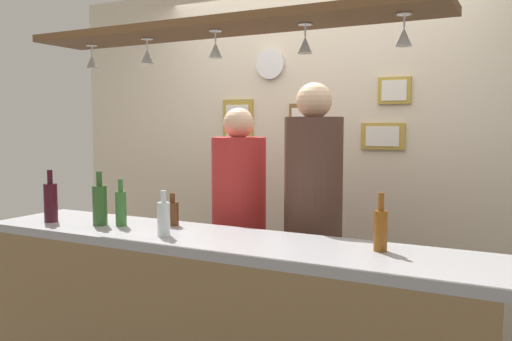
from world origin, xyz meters
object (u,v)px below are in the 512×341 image
Objects in this scene: bottle_beer_brown_stubby at (173,213)px; picture_frame_caricature at (238,121)px; bottle_champagne_green at (100,204)px; bottle_wine_dark_red at (51,201)px; bottle_beer_green_import at (121,207)px; wall_clock at (270,64)px; bottle_soda_clear at (164,218)px; picture_frame_upper_small at (394,90)px; person_left_red_shirt at (239,212)px; bottle_beer_amber_tall at (381,229)px; person_right_brown_shirt at (313,203)px; picture_frame_lower_pair at (383,136)px; picture_frame_crest at (301,121)px.

picture_frame_caricature is (-0.29, 1.26, 0.51)m from bottle_beer_brown_stubby.
bottle_champagne_green is 0.33m from bottle_wine_dark_red.
bottle_beer_green_import is (-0.25, -0.14, 0.03)m from bottle_beer_brown_stubby.
picture_frame_caricature reaches higher than bottle_beer_brown_stubby.
bottle_soda_clear is at bearing -84.70° from wall_clock.
wall_clock is (-0.01, 1.25, 0.94)m from bottle_beer_brown_stubby.
picture_frame_upper_small is (1.28, 1.44, 0.67)m from bottle_champagne_green.
person_left_red_shirt is at bearing -60.22° from picture_frame_caricature.
bottle_wine_dark_red is at bearing -168.27° from bottle_beer_green_import.
wall_clock is (-1.18, 1.32, 0.91)m from bottle_beer_amber_tall.
picture_frame_caricature is at bearing 141.04° from person_right_brown_shirt.
bottle_beer_amber_tall is (1.17, -0.06, 0.03)m from bottle_beer_brown_stubby.
person_right_brown_shirt is at bearing 34.48° from bottle_champagne_green.
bottle_wine_dark_red is (-1.32, -0.74, 0.02)m from person_right_brown_shirt.
bottle_beer_brown_stubby is 0.60× the size of picture_frame_lower_pair.
bottle_champagne_green is (-0.37, -0.18, 0.05)m from bottle_beer_brown_stubby.
bottle_beer_brown_stubby is at bearing -104.86° from person_left_red_shirt.
picture_frame_caricature reaches higher than bottle_wine_dark_red.
person_right_brown_shirt is 5.20× the size of picture_frame_caricature.
bottle_beer_brown_stubby is at bearing -100.73° from picture_frame_crest.
bottle_beer_amber_tall is 1.18× the size of picture_frame_upper_small.
bottle_soda_clear is at bearing -123.49° from person_right_brown_shirt.
picture_frame_crest reaches higher than person_left_red_shirt.
picture_frame_upper_small reaches higher than picture_frame_lower_pair.
picture_frame_lower_pair is at bearing 180.00° from picture_frame_upper_small.
picture_frame_upper_small reaches higher than person_right_brown_shirt.
bottle_soda_clear is 0.50m from bottle_champagne_green.
bottle_wine_dark_red is at bearing -161.45° from bottle_beer_brown_stubby.
person_right_brown_shirt is 0.97m from picture_frame_crest.
picture_frame_lower_pair is (0.61, 0.00, -0.10)m from picture_frame_crest.
wall_clock is (-0.93, -0.01, 0.22)m from picture_frame_upper_small.
bottle_beer_brown_stubby is 0.60× the size of bottle_wine_dark_red.
bottle_beer_amber_tall is 1.00× the size of picture_frame_crest.
person_right_brown_shirt reaches higher than bottle_beer_brown_stubby.
wall_clock reaches higher than person_right_brown_shirt.
person_left_red_shirt is 1.25m from wall_clock.
picture_frame_upper_small is 0.32m from picture_frame_lower_pair.
bottle_wine_dark_red is 1.82m from picture_frame_crest.
picture_frame_lower_pair is at bearing 103.95° from bottle_beer_amber_tall.
person_right_brown_shirt reaches higher than bottle_champagne_green.
bottle_champagne_green is at bearing -131.81° from picture_frame_upper_small.
bottle_beer_brown_stubby is 1.72m from picture_frame_upper_small.
wall_clock is (0.24, 1.39, 0.91)m from bottle_beer_green_import.
bottle_beer_amber_tall is (1.04, -0.57, 0.09)m from person_left_red_shirt.
bottle_beer_brown_stubby is 0.29m from bottle_beer_green_import.
person_left_red_shirt is 4.79× the size of picture_frame_caricature.
picture_frame_crest is at bearing 0.00° from picture_frame_caricature.
picture_frame_crest is 0.49m from wall_clock.
bottle_beer_green_import is at bearing 163.63° from bottle_soda_clear.
picture_frame_caricature is 0.51m from wall_clock.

